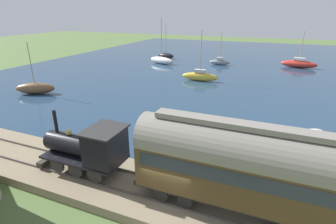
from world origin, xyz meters
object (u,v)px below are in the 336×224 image
object	(u,v)px
passenger_coach	(240,164)
sailboat_brown	(35,88)
sailboat_gray	(220,62)
steam_locomotive	(90,147)
sailboat_white	(162,60)
sailboat_yellow	(200,76)
rowboat_off_pier	(196,147)
rowboat_near_shore	(312,133)
sailboat_red	(299,64)
sailboat_black	(166,56)

from	to	relation	value
passenger_coach	sailboat_brown	bearing A→B (deg)	65.47
passenger_coach	sailboat_gray	bearing A→B (deg)	13.07
steam_locomotive	sailboat_white	size ratio (longest dim) A/B	0.63
sailboat_gray	sailboat_yellow	bearing A→B (deg)	174.59
rowboat_off_pier	rowboat_near_shore	bearing A→B (deg)	5.00
sailboat_red	rowboat_off_pier	bearing A→B (deg)	174.41
sailboat_red	rowboat_near_shore	size ratio (longest dim) A/B	2.61
steam_locomotive	sailboat_brown	size ratio (longest dim) A/B	0.88
sailboat_gray	rowboat_off_pier	bearing A→B (deg)	-175.93
sailboat_black	sailboat_yellow	xyz separation A→B (m)	(-16.18, -12.25, 0.08)
steam_locomotive	sailboat_black	distance (m)	44.13
sailboat_yellow	sailboat_gray	bearing A→B (deg)	-3.05
sailboat_red	sailboat_gray	xyz separation A→B (m)	(-2.69, 13.75, -0.16)
rowboat_near_shore	rowboat_off_pier	xyz separation A→B (m)	(-5.82, 8.03, -0.07)
sailboat_red	sailboat_brown	size ratio (longest dim) A/B	1.03
passenger_coach	rowboat_off_pier	size ratio (longest dim) A/B	3.98
sailboat_white	sailboat_yellow	world-z (taller)	sailboat_white
sailboat_black	sailboat_gray	bearing A→B (deg)	-89.07
sailboat_red	sailboat_yellow	size ratio (longest dim) A/B	0.89
sailboat_white	sailboat_brown	world-z (taller)	sailboat_white
steam_locomotive	rowboat_near_shore	xyz separation A→B (m)	(11.77, -12.67, -2.02)
sailboat_red	rowboat_off_pier	xyz separation A→B (m)	(-36.11, 8.30, -0.52)
sailboat_black	rowboat_off_pier	size ratio (longest dim) A/B	2.78
sailboat_yellow	steam_locomotive	bearing A→B (deg)	179.05
sailboat_white	sailboat_gray	distance (m)	11.17
sailboat_brown	rowboat_off_pier	distance (m)	23.18
sailboat_black	steam_locomotive	bearing A→B (deg)	-149.27
steam_locomotive	sailboat_yellow	distance (m)	25.99
sailboat_brown	rowboat_near_shore	bearing A→B (deg)	-115.61
steam_locomotive	rowboat_near_shore	distance (m)	17.41
steam_locomotive	sailboat_brown	xyz separation A→B (m)	(11.91, 17.75, -1.59)
rowboat_near_shore	sailboat_black	bearing A→B (deg)	-1.42
sailboat_red	rowboat_near_shore	xyz separation A→B (m)	(-30.30, 0.27, -0.45)
sailboat_white	sailboat_gray	world-z (taller)	sailboat_white
steam_locomotive	rowboat_off_pier	xyz separation A→B (m)	(5.95, -4.65, -2.09)
steam_locomotive	passenger_coach	distance (m)	8.38
sailboat_black	sailboat_yellow	distance (m)	20.30
passenger_coach	rowboat_off_pier	distance (m)	7.60
sailboat_black	rowboat_near_shore	world-z (taller)	sailboat_black
rowboat_near_shore	sailboat_yellow	bearing A→B (deg)	1.93
sailboat_gray	steam_locomotive	bearing A→B (deg)	175.98
sailboat_brown	rowboat_near_shore	xyz separation A→B (m)	(-0.14, -30.43, -0.43)
passenger_coach	sailboat_red	size ratio (longest dim) A/B	1.56
passenger_coach	rowboat_near_shore	bearing A→B (deg)	-20.22
sailboat_brown	rowboat_off_pier	world-z (taller)	sailboat_brown
passenger_coach	sailboat_red	world-z (taller)	sailboat_red
steam_locomotive	sailboat_gray	xyz separation A→B (m)	(39.38, 0.81, -1.72)
steam_locomotive	sailboat_white	world-z (taller)	sailboat_white
steam_locomotive	sailboat_black	world-z (taller)	sailboat_black
sailboat_yellow	sailboat_black	bearing A→B (deg)	34.28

